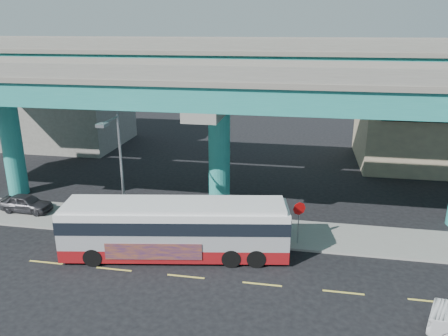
% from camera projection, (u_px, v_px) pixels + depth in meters
% --- Properties ---
extents(ground, '(120.00, 120.00, 0.00)m').
position_uv_depth(ground, '(187.00, 274.00, 23.08)').
color(ground, black).
rests_on(ground, ground).
extents(sidewalk, '(70.00, 4.00, 0.15)m').
position_uv_depth(sidewalk, '(209.00, 227.00, 28.20)').
color(sidewalk, gray).
rests_on(sidewalk, ground).
extents(lane_markings, '(58.00, 0.12, 0.01)m').
position_uv_depth(lane_markings, '(186.00, 276.00, 22.80)').
color(lane_markings, '#D8C64C').
rests_on(lane_markings, ground).
extents(viaduct, '(52.00, 12.40, 11.70)m').
position_uv_depth(viaduct, '(219.00, 79.00, 28.78)').
color(viaduct, '#207974').
rests_on(viaduct, ground).
extents(building_beige, '(14.00, 10.23, 7.00)m').
position_uv_depth(building_beige, '(438.00, 128.00, 40.43)').
color(building_beige, tan).
rests_on(building_beige, ground).
extents(building_concrete, '(12.00, 10.00, 9.00)m').
position_uv_depth(building_concrete, '(66.00, 103.00, 47.57)').
color(building_concrete, gray).
rests_on(building_concrete, ground).
extents(transit_bus, '(12.85, 4.76, 3.23)m').
position_uv_depth(transit_bus, '(176.00, 227.00, 24.38)').
color(transit_bus, maroon).
rests_on(transit_bus, ground).
extents(parked_car, '(1.73, 3.73, 1.24)m').
position_uv_depth(parked_car, '(26.00, 203.00, 30.30)').
color(parked_car, '#2F2F34').
rests_on(parked_car, sidewalk).
extents(street_lamp, '(0.50, 2.46, 7.50)m').
position_uv_depth(street_lamp, '(117.00, 159.00, 25.62)').
color(street_lamp, gray).
rests_on(street_lamp, sidewalk).
extents(stop_sign, '(0.72, 0.40, 2.65)m').
position_uv_depth(stop_sign, '(299.00, 214.00, 25.39)').
color(stop_sign, gray).
rests_on(stop_sign, sidewalk).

